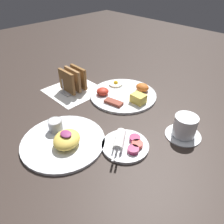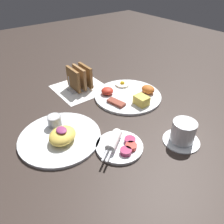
% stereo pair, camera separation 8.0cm
% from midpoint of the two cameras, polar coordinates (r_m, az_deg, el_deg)
% --- Properties ---
extents(ground_plane, '(3.00, 3.00, 0.00)m').
position_cam_midpoint_polar(ground_plane, '(0.81, -8.49, -2.50)').
color(ground_plane, '#332823').
extents(napkin_flat, '(0.22, 0.22, 0.00)m').
position_cam_midpoint_polar(napkin_flat, '(1.02, -12.12, 5.52)').
color(napkin_flat, white).
rests_on(napkin_flat, ground_plane).
extents(plate_breakfast, '(0.29, 0.29, 0.05)m').
position_cam_midpoint_polar(plate_breakfast, '(0.95, 0.74, 4.67)').
color(plate_breakfast, white).
rests_on(plate_breakfast, ground_plane).
extents(plate_condiments, '(0.15, 0.17, 0.04)m').
position_cam_midpoint_polar(plate_condiments, '(0.70, 0.17, -8.56)').
color(plate_condiments, white).
rests_on(plate_condiments, ground_plane).
extents(plate_foreground, '(0.27, 0.27, 0.06)m').
position_cam_midpoint_polar(plate_foreground, '(0.74, -15.66, -7.02)').
color(plate_foreground, white).
rests_on(plate_foreground, ground_plane).
extents(toast_rack, '(0.10, 0.12, 0.10)m').
position_cam_midpoint_polar(toast_rack, '(1.00, -12.47, 8.01)').
color(toast_rack, '#B7B7BC').
rests_on(toast_rack, ground_plane).
extents(coffee_cup, '(0.12, 0.12, 0.08)m').
position_cam_midpoint_polar(coffee_cup, '(0.75, 15.59, -3.98)').
color(coffee_cup, white).
rests_on(coffee_cup, ground_plane).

